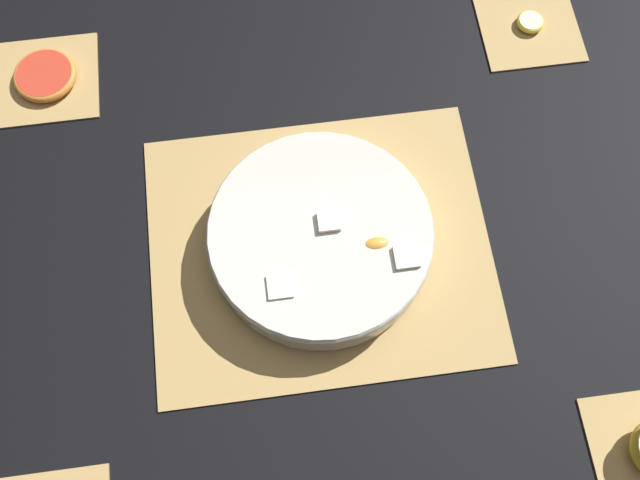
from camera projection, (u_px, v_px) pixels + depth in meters
The scene contains 7 objects.
ground_plane at pixel (320, 248), 0.94m from camera, with size 6.00×6.00×0.00m, color black.
bamboo_mat_center at pixel (320, 247), 0.93m from camera, with size 0.42×0.35×0.01m.
coaster_mat_far_left at pixel (47, 79), 1.03m from camera, with size 0.14×0.14×0.01m.
coaster_mat_far_right at pixel (529, 25), 1.06m from camera, with size 0.14×0.14×0.01m.
fruit_salad_bowl at pixel (320, 237), 0.90m from camera, with size 0.27×0.27×0.06m.
banana_coin_single at pixel (530, 22), 1.05m from camera, with size 0.04×0.04×0.01m.
grapefruit_slice at pixel (45, 75), 1.02m from camera, with size 0.09×0.09×0.01m.
Camera 1 is at (-0.05, -0.34, 0.87)m, focal length 42.00 mm.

